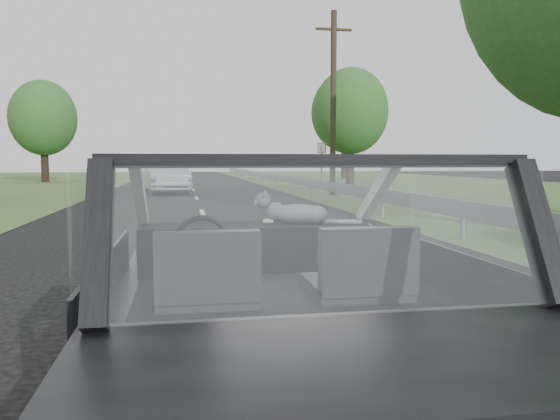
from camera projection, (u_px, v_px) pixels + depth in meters
name	position (u px, v px, depth m)	size (l,w,h in m)	color
ground	(277.00, 409.00, 3.13)	(140.00, 140.00, 0.00)	#252526
subject_car	(277.00, 285.00, 3.07)	(1.80, 4.00, 1.45)	black
dashboard	(261.00, 246.00, 3.67)	(1.58, 0.45, 0.30)	black
driver_seat	(207.00, 270.00, 2.70)	(0.50, 0.72, 0.42)	black
passenger_seat	(362.00, 265.00, 2.84)	(0.50, 0.72, 0.42)	black
steering_wheel	(202.00, 244.00, 3.30)	(0.36, 0.36, 0.04)	black
cat	(298.00, 213.00, 3.66)	(0.51, 0.16, 0.23)	gray
guardrail	(378.00, 195.00, 13.64)	(0.05, 90.00, 0.32)	#9B9EA7
other_car	(166.00, 176.00, 24.07)	(1.87, 4.74, 1.56)	#A8ACB3
highway_sign	(321.00, 165.00, 30.91)	(0.10, 0.98, 2.45)	#0B4D14
utility_pole	(333.00, 104.00, 22.67)	(0.25, 0.25, 7.57)	#4D3E2B
tree_2	(351.00, 128.00, 32.52)	(4.45, 4.45, 6.75)	#255921
tree_3	(345.00, 128.00, 42.85)	(5.30, 5.30, 8.03)	#255921
tree_6	(44.00, 133.00, 36.34)	(4.35, 4.35, 6.58)	#255921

